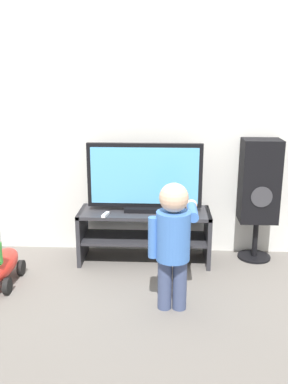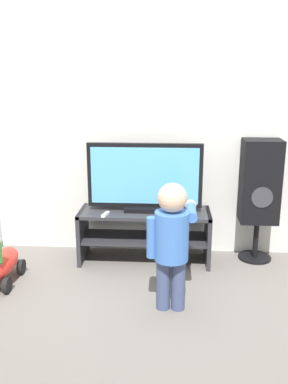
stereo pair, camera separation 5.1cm
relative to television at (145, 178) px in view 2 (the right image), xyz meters
name	(u,v)px [view 2 (the right image)]	position (x,y,z in m)	size (l,w,h in m)	color
ground_plane	(143,270)	(0.00, -0.23, -0.79)	(16.00, 16.00, 0.00)	slate
wall_back	(147,118)	(0.00, 0.27, 0.51)	(10.00, 0.06, 2.60)	silver
tv_stand	(145,228)	(0.00, -0.02, -0.47)	(1.20, 0.42, 0.48)	#2D2D33
television	(145,178)	(0.00, 0.00, 0.00)	(1.03, 0.20, 0.62)	black
game_console	(179,211)	(0.31, -0.07, -0.28)	(0.05, 0.15, 0.05)	white
remote_primary	(106,214)	(-0.34, -0.17, -0.29)	(0.06, 0.13, 0.03)	white
child	(172,236)	(0.25, -0.85, -0.22)	(0.37, 0.53, 0.96)	#3F4C72
speaker_tower	(260,184)	(1.04, 0.09, -0.06)	(0.34, 0.31, 1.13)	black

